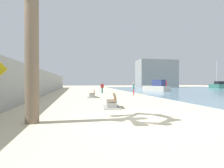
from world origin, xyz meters
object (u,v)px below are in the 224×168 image
bench_near (112,104)px  boat_mid_bay (163,86)px  person_walking (102,87)px  bench_far (92,95)px  boat_distant (218,85)px  boat_far_right (156,87)px  person_standing (134,88)px

bench_near → boat_mid_bay: bearing=57.4°
person_walking → bench_far: bearing=-106.3°
bench_far → boat_distant: boat_distant is taller
boat_distant → boat_mid_bay: bearing=-165.7°
boat_far_right → boat_distant: bearing=25.1°
bench_near → person_standing: size_ratio=1.32×
bench_near → bench_far: bearing=94.3°
boat_mid_bay → boat_far_right: (-4.31, -5.93, 0.07)m
boat_mid_bay → boat_distant: (18.20, 4.64, 0.05)m
person_standing → bench_near: bearing=-114.9°
bench_far → boat_far_right: 17.81m
bench_near → person_standing: bearing=65.1°
bench_far → person_walking: person_walking is taller
person_walking → bench_near: bearing=-95.4°
bench_near → boat_far_right: (12.49, 20.32, 0.57)m
bench_far → person_standing: size_ratio=1.30×
person_walking → person_standing: person_standing is taller
person_standing → boat_far_right: 12.23m
bench_near → boat_mid_bay: 31.16m
bench_far → bench_near: bearing=-85.7°
bench_near → bench_far: size_ratio=1.02×
bench_near → boat_distant: size_ratio=0.30×
bench_far → boat_far_right: bearing=42.5°
person_walking → boat_distant: 36.91m
person_walking → boat_mid_bay: 18.74m
boat_mid_bay → bench_far: bearing=-134.1°
boat_mid_bay → boat_distant: boat_distant is taller
person_walking → boat_mid_bay: size_ratio=0.23×
bench_near → boat_mid_bay: boat_mid_bay is taller
bench_far → person_walking: 7.51m
person_standing → boat_mid_bay: bearing=52.7°
bench_near → person_walking: size_ratio=1.34×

